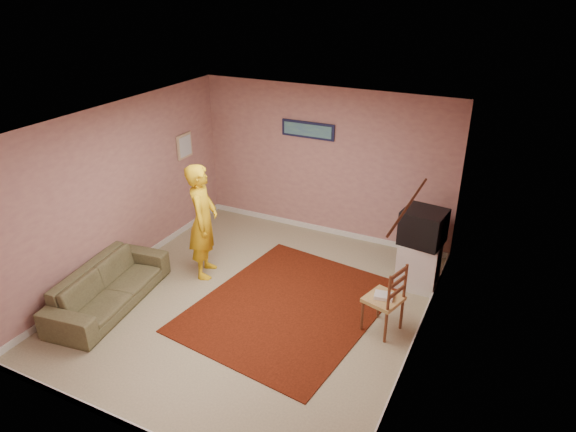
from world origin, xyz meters
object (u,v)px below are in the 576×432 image
at_px(tv_cabinet, 419,264).
at_px(chair_b, 384,291).
at_px(person, 203,221).
at_px(crt_tv, 423,227).
at_px(chair_a, 426,232).
at_px(sofa, 109,286).

distance_m(tv_cabinet, chair_b, 1.29).
bearing_deg(person, tv_cabinet, -92.20).
xyz_separation_m(crt_tv, chair_a, (-0.07, 0.72, -0.42)).
bearing_deg(person, sofa, 128.22).
relative_size(crt_tv, sofa, 0.33).
distance_m(chair_a, person, 3.47).
bearing_deg(tv_cabinet, person, -160.18).
distance_m(sofa, person, 1.60).
relative_size(crt_tv, chair_a, 1.33).
bearing_deg(person, chair_b, -115.48).
distance_m(crt_tv, person, 3.20).
height_order(crt_tv, sofa, crt_tv).
relative_size(chair_a, chair_b, 0.91).
bearing_deg(chair_a, person, -162.79).
height_order(crt_tv, chair_b, crt_tv).
bearing_deg(chair_a, crt_tv, -99.10).
height_order(chair_a, sofa, chair_a).
bearing_deg(chair_a, tv_cabinet, -98.64).
bearing_deg(person, chair_a, -80.46).
distance_m(tv_cabinet, sofa, 4.44).
bearing_deg(chair_a, sofa, -154.27).
height_order(tv_cabinet, chair_b, chair_b).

